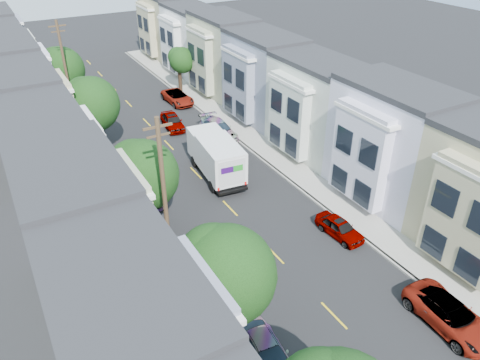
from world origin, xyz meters
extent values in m
plane|color=black|center=(0.00, 0.00, 0.00)|extent=(160.00, 160.00, 0.00)
cube|color=black|center=(0.00, 15.00, 0.01)|extent=(12.00, 70.00, 0.02)
cube|color=gray|center=(-6.05, 15.00, 0.07)|extent=(0.30, 70.00, 0.15)
cube|color=gray|center=(6.05, 15.00, 0.07)|extent=(0.30, 70.00, 0.15)
cube|color=gray|center=(-7.35, 15.00, 0.07)|extent=(2.60, 70.00, 0.15)
cube|color=gray|center=(7.35, 15.00, 0.07)|extent=(2.60, 70.00, 0.15)
cube|color=gold|center=(0.00, 15.00, 0.00)|extent=(0.12, 70.00, 0.01)
cube|color=silver|center=(-11.15, 15.00, 0.00)|extent=(5.00, 70.00, 8.50)
cube|color=silver|center=(11.15, 15.00, 0.00)|extent=(5.00, 70.00, 8.50)
cylinder|color=black|center=(-6.60, -5.16, 1.73)|extent=(0.44, 0.44, 3.46)
sphere|color=#204F17|center=(-6.30, -5.16, 5.11)|extent=(4.70, 4.70, 4.70)
cylinder|color=black|center=(-6.60, 6.15, 1.45)|extent=(0.44, 0.44, 2.90)
sphere|color=#204F17|center=(-6.30, 6.15, 4.55)|extent=(4.70, 4.70, 4.70)
cylinder|color=black|center=(-6.60, 18.74, 1.68)|extent=(0.44, 0.44, 3.36)
sphere|color=#204F17|center=(-6.30, 18.74, 5.00)|extent=(4.70, 4.70, 4.70)
cylinder|color=black|center=(-6.60, 31.16, 1.46)|extent=(0.44, 0.44, 2.93)
sphere|color=#204F17|center=(-6.30, 31.16, 4.57)|extent=(4.70, 4.70, 4.70)
cylinder|color=black|center=(6.60, 30.50, 1.37)|extent=(0.44, 0.44, 2.75)
sphere|color=#204F17|center=(6.90, 30.50, 3.79)|extent=(2.98, 2.98, 2.98)
cylinder|color=#42301E|center=(-6.30, 2.00, 5.00)|extent=(0.26, 0.26, 10.00)
cube|color=#42301E|center=(-6.30, 2.00, 9.60)|extent=(1.60, 0.12, 0.12)
cylinder|color=#42301E|center=(-6.30, 28.00, 5.00)|extent=(0.26, 0.26, 10.00)
cube|color=#42301E|center=(-6.30, 28.00, 9.60)|extent=(1.60, 0.12, 0.12)
cube|color=silver|center=(1.34, 9.80, 2.06)|extent=(2.65, 4.75, 2.60)
cube|color=silver|center=(1.34, 13.27, 1.96)|extent=(2.65, 2.21, 2.39)
cube|color=black|center=(1.34, 10.79, 0.63)|extent=(2.44, 6.82, 0.27)
cube|color=#2D0A51|center=(0.95, 7.42, 2.37)|extent=(0.99, 0.04, 0.49)
cube|color=#198C1E|center=(1.83, 7.42, 2.37)|extent=(0.77, 0.04, 0.49)
cylinder|color=black|center=(0.14, 8.49, 0.50)|extent=(0.31, 0.99, 0.99)
cylinder|color=black|center=(2.53, 8.49, 0.50)|extent=(0.31, 0.99, 0.99)
cylinder|color=black|center=(0.14, 12.94, 0.50)|extent=(0.31, 0.99, 0.99)
cylinder|color=black|center=(2.53, 12.94, 0.50)|extent=(0.31, 0.99, 0.99)
imported|color=black|center=(1.80, 21.40, 0.73)|extent=(2.23, 4.66, 1.46)
imported|color=black|center=(-4.90, -6.74, 0.68)|extent=(2.33, 4.72, 1.37)
imported|color=#A2A4A5|center=(-4.90, 0.33, 0.65)|extent=(2.58, 4.85, 1.30)
imported|color=#4E0A06|center=(-4.90, 10.56, 0.75)|extent=(2.21, 5.05, 1.50)
imported|color=#565F63|center=(4.90, -9.52, 0.72)|extent=(2.55, 5.26, 1.44)
imported|color=silver|center=(4.90, -0.52, 0.63)|extent=(1.83, 4.02, 1.27)
imported|color=black|center=(4.90, 17.35, 0.77)|extent=(2.27, 5.19, 1.54)
imported|color=black|center=(4.90, 27.38, 0.69)|extent=(2.48, 5.04, 1.37)
camera|label=1|loc=(-13.47, -19.31, 19.60)|focal=35.00mm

